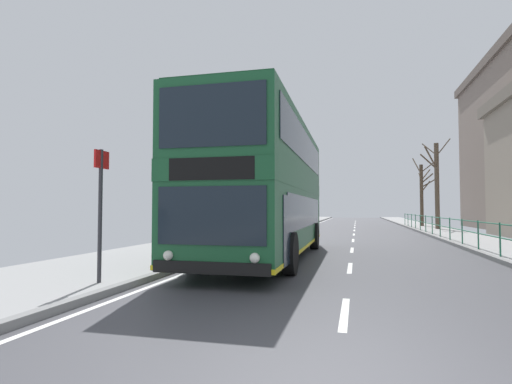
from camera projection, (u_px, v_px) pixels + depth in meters
ground at (258, 374)px, 3.74m from camera, size 15.80×140.00×0.20m
double_decker_bus_main at (267, 188)px, 12.88m from camera, size 2.84×10.68×4.36m
pedestrian_railing_far_kerb at (445, 224)px, 19.77m from camera, size 0.05×33.87×1.04m
bus_stop_sign_near at (101, 200)px, 7.91m from camera, size 0.08×0.44×2.66m
bare_tree_far_00 at (422, 191)px, 34.21m from camera, size 1.96×2.69×6.05m
bare_tree_far_02 at (436, 183)px, 29.08m from camera, size 2.09×2.42×6.57m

